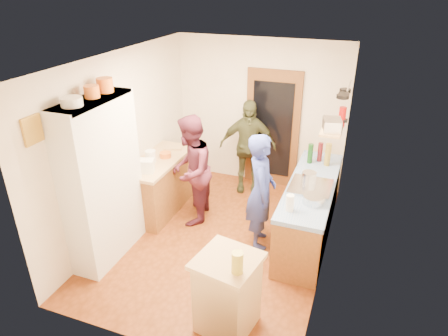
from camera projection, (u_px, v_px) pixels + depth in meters
The scene contains 44 objects.
floor at pixel (219, 239), 5.89m from camera, with size 3.00×4.00×0.02m, color brown.
ceiling at pixel (218, 58), 4.74m from camera, with size 3.00×4.00×0.02m, color silver.
wall_back at pixel (260, 114), 7.01m from camera, with size 3.00×0.02×2.60m, color silver.
wall_front at pixel (140, 244), 3.63m from camera, with size 3.00×0.02×2.60m, color silver.
wall_left at pixel (122, 143), 5.79m from camera, with size 0.02×4.00×2.60m, color silver.
wall_right at pixel (335, 176), 4.85m from camera, with size 0.02×4.00×2.60m, color silver.
door_frame at pixel (272, 129), 7.01m from camera, with size 0.95×0.06×2.10m, color brown.
door_glass at pixel (272, 130), 6.98m from camera, with size 0.70×0.02×1.70m, color black.
hutch_body at pixel (103, 182), 5.14m from camera, with size 0.40×1.20×2.20m, color silver.
hutch_top_shelf at pixel (90, 100), 4.67m from camera, with size 0.40×1.14×0.04m, color silver.
plate_stack at pixel (72, 102), 4.37m from camera, with size 0.24×0.24×0.10m, color white.
orange_pot_a at pixel (92, 92), 4.67m from camera, with size 0.18×0.18×0.14m, color orange.
orange_pot_b at pixel (105, 85), 4.88m from camera, with size 0.20×0.20×0.18m, color orange.
left_counter_base at pixel (160, 186), 6.46m from camera, with size 0.60×1.40×0.85m, color #975827.
left_counter_top at pixel (158, 160), 6.26m from camera, with size 0.64×1.44×0.05m, color tan.
toaster at pixel (145, 166), 5.80m from camera, with size 0.26×0.17×0.19m, color white.
kettle at pixel (151, 156), 6.12m from camera, with size 0.16×0.16×0.18m, color white.
orange_bowl at pixel (165, 155), 6.29m from camera, with size 0.18×0.18×0.08m, color orange.
chopping_board at pixel (173, 147), 6.65m from camera, with size 0.30×0.22×0.03m, color tan.
right_counter_base at pixel (309, 212), 5.75m from camera, with size 0.60×2.20×0.84m, color #975827.
right_counter_top at pixel (312, 185), 5.55m from camera, with size 0.62×2.22×0.06m, color #1A4FB1.
hob at pixel (311, 187), 5.40m from camera, with size 0.55×0.58×0.04m, color silver.
pot_on_hob at pixel (309, 176), 5.48m from camera, with size 0.20×0.20×0.13m, color silver.
bottle_a at pixel (310, 154), 6.06m from camera, with size 0.08×0.08×0.31m, color #143F14.
bottle_b at pixel (320, 152), 6.12m from camera, with size 0.07×0.07×0.30m, color #591419.
bottle_c at pixel (328, 155), 5.97m from camera, with size 0.09×0.09×0.35m, color olive.
paper_towel at pixel (290, 203), 4.85m from camera, with size 0.10×0.10×0.21m, color white.
mixing_bowl at pixel (314, 200), 5.02m from camera, with size 0.28×0.28×0.11m, color silver.
island_base at pixel (227, 295), 4.25m from camera, with size 0.55×0.55×0.86m, color tan.
island_top at pixel (227, 261), 4.05m from camera, with size 0.62×0.62×0.05m, color tan.
cutting_board at pixel (226, 256), 4.11m from camera, with size 0.35×0.28×0.02m, color white.
oil_jar at pixel (237, 262), 3.82m from camera, with size 0.12×0.12×0.23m, color #AD9E2D.
pan_rail at pixel (349, 85), 5.82m from camera, with size 0.02×0.02×0.65m, color silver.
pan_hang_a at pixel (343, 97), 5.75m from camera, with size 0.18×0.18×0.05m, color black.
pan_hang_b at pixel (344, 94), 5.92m from camera, with size 0.16×0.16×0.05m, color black.
pan_hang_c at pixel (345, 90), 6.09m from camera, with size 0.17×0.17×0.05m, color black.
wall_shelf at pixel (331, 131), 5.09m from camera, with size 0.26×0.42×0.03m, color tan.
radio at pixel (332, 125), 5.05m from camera, with size 0.22×0.30×0.15m, color silver.
ext_bracket at pixel (346, 121), 6.23m from camera, with size 0.06×0.10×0.04m, color black.
fire_extinguisher at pixel (342, 117), 6.22m from camera, with size 0.11×0.11×0.32m, color red.
picture_frame at pixel (32, 130), 4.15m from camera, with size 0.03×0.25×0.30m, color gold.
person_hob at pixel (263, 193), 5.42m from camera, with size 0.61×0.40×1.68m, color #2C3991.
person_left at pixel (193, 170), 6.01m from camera, with size 0.83×0.65×1.71m, color #4E1D2E.
person_back at pixel (248, 147), 6.88m from camera, with size 0.97×0.41×1.66m, color #3A3D23.
Camera 1 is at (1.75, -4.51, 3.51)m, focal length 32.00 mm.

